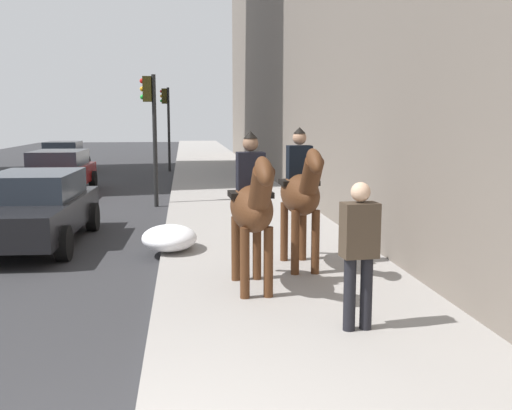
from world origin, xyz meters
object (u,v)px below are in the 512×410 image
object	(u,v)px
mounted_horse_far	(301,192)
traffic_light_far_curb	(167,116)
car_near_lane	(58,171)
car_mid_lane	(33,207)
traffic_light_near_curb	(151,119)
car_far_lane	(64,156)
mounted_horse_near	(252,205)
pedestrian_greeting	(359,246)

from	to	relation	value
mounted_horse_far	traffic_light_far_curb	bearing A→B (deg)	-173.36
mounted_horse_far	car_near_lane	world-z (taller)	mounted_horse_far
car_near_lane	car_mid_lane	distance (m)	8.30
mounted_horse_far	traffic_light_near_curb	size ratio (longest dim) A/B	0.61
car_far_lane	mounted_horse_far	bearing A→B (deg)	-159.53
car_far_lane	traffic_light_far_curb	bearing A→B (deg)	-93.38
mounted_horse_near	mounted_horse_far	xyz separation A→B (m)	(1.12, -0.91, 0.03)
car_near_lane	mounted_horse_far	bearing A→B (deg)	29.00
pedestrian_greeting	traffic_light_near_curb	bearing A→B (deg)	10.22
traffic_light_near_curb	pedestrian_greeting	bearing A→B (deg)	-165.09
mounted_horse_near	traffic_light_near_curb	bearing A→B (deg)	-171.21
mounted_horse_near	car_far_lane	world-z (taller)	mounted_horse_near
car_near_lane	traffic_light_far_curb	bearing A→B (deg)	157.57
mounted_horse_far	car_near_lane	size ratio (longest dim) A/B	0.49
mounted_horse_far	traffic_light_near_curb	distance (m)	8.33
pedestrian_greeting	traffic_light_far_curb	distance (m)	22.25
car_mid_lane	car_far_lane	world-z (taller)	same
traffic_light_far_curb	car_far_lane	bearing A→B (deg)	86.99
mounted_horse_far	car_near_lane	bearing A→B (deg)	-152.77
mounted_horse_near	car_far_lane	xyz separation A→B (m)	(20.56, 6.50, -0.59)
mounted_horse_near	traffic_light_far_curb	bearing A→B (deg)	-177.98
pedestrian_greeting	traffic_light_near_curb	size ratio (longest dim) A/B	0.46
mounted_horse_far	traffic_light_far_curb	world-z (taller)	traffic_light_far_curb
mounted_horse_near	car_mid_lane	xyz separation A→B (m)	(4.09, 3.93, -0.58)
pedestrian_greeting	traffic_light_near_curb	xyz separation A→B (m)	(10.62, 2.83, 1.40)
mounted_horse_far	car_near_lane	distance (m)	12.71
traffic_light_near_curb	mounted_horse_far	bearing A→B (deg)	-160.72
pedestrian_greeting	car_far_lane	size ratio (longest dim) A/B	0.40
car_near_lane	mounted_horse_near	bearing A→B (deg)	23.28
traffic_light_far_curb	car_near_lane	bearing A→B (deg)	156.87
mounted_horse_far	pedestrian_greeting	distance (m)	2.85
car_near_lane	pedestrian_greeting	bearing A→B (deg)	24.31
car_mid_lane	mounted_horse_near	bearing A→B (deg)	45.62
pedestrian_greeting	mounted_horse_far	bearing A→B (deg)	-2.57
mounted_horse_far	car_far_lane	xyz separation A→B (m)	(19.45, 7.41, -0.62)
mounted_horse_near	traffic_light_far_curb	size ratio (longest dim) A/B	0.56
pedestrian_greeting	car_far_lane	world-z (taller)	pedestrian_greeting
car_near_lane	traffic_light_far_curb	distance (m)	8.91
car_far_lane	traffic_light_near_curb	xyz separation A→B (m)	(-11.66, -4.68, 1.76)
traffic_light_far_curb	traffic_light_near_curb	bearing A→B (deg)	179.37
traffic_light_far_curb	car_mid_lane	bearing A→B (deg)	172.13
mounted_horse_near	traffic_light_far_curb	xyz separation A→B (m)	(20.31, 1.69, 1.30)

